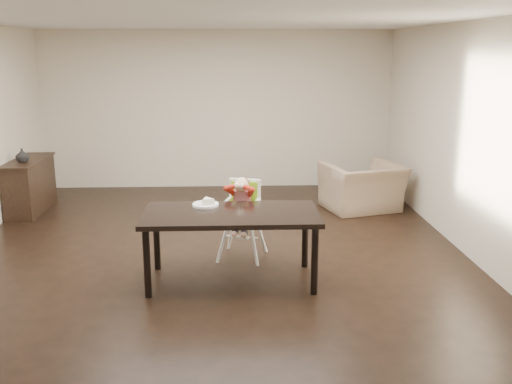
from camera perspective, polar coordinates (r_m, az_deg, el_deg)
ground at (r=6.84m, az=-4.33°, el=-6.26°), size 7.00×7.00×0.00m
room_walls at (r=6.43m, az=-4.64°, el=9.44°), size 6.02×7.02×2.71m
dining_table at (r=5.86m, az=-2.52°, el=-2.79°), size 1.80×0.90×0.75m
high_chair at (r=6.55m, az=-1.36°, el=-0.89°), size 0.49×0.49×0.96m
plate at (r=6.09m, az=-4.99°, el=-1.13°), size 0.33×0.33×0.08m
armchair at (r=8.71m, az=10.61°, el=1.26°), size 1.24×0.97×0.95m
sideboard at (r=9.15m, az=-21.67°, el=0.61°), size 0.44×1.26×0.79m
vase at (r=8.89m, az=-22.33°, el=3.39°), size 0.20×0.20×0.19m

